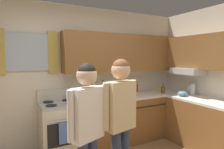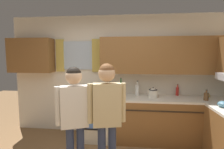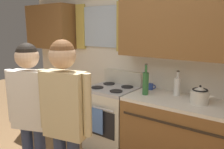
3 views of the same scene
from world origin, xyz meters
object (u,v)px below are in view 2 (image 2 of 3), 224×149
at_px(bottle_squat_brown, 206,96).
at_px(mixing_bowl, 224,104).
at_px(stove_oven, 95,116).
at_px(stovetop_kettle, 153,93).
at_px(bottle_sauce_red, 177,91).
at_px(mug_mustard_yellow, 206,96).
at_px(adult_left, 75,111).
at_px(bottle_wine_green, 121,90).
at_px(adult_in_plaid, 107,109).
at_px(bottle_milk_white, 137,90).
at_px(mug_cobalt_blue, 119,92).

distance_m(bottle_squat_brown, mixing_bowl, 0.44).
bearing_deg(stove_oven, stovetop_kettle, 0.71).
height_order(bottle_sauce_red, bottle_squat_brown, bottle_sauce_red).
bearing_deg(bottle_squat_brown, mixing_bowl, -76.84).
relative_size(bottle_squat_brown, mug_mustard_yellow, 1.71).
xyz_separation_m(stovetop_kettle, adult_left, (-1.19, -1.32, 0.01)).
xyz_separation_m(bottle_wine_green, bottle_squat_brown, (1.60, -0.08, -0.07)).
xyz_separation_m(mug_mustard_yellow, adult_in_plaid, (-1.80, -1.34, 0.08)).
distance_m(bottle_milk_white, adult_left, 1.71).
bearing_deg(bottle_wine_green, bottle_sauce_red, 13.44).
xyz_separation_m(mug_cobalt_blue, mug_mustard_yellow, (1.73, -0.15, 0.00)).
distance_m(mug_cobalt_blue, adult_left, 1.60).
bearing_deg(adult_left, mixing_bowl, 18.57).
distance_m(bottle_sauce_red, mug_cobalt_blue, 1.23).
bearing_deg(mug_cobalt_blue, bottle_squat_brown, -11.48).
relative_size(bottle_wine_green, mixing_bowl, 2.13).
relative_size(stovetop_kettle, mixing_bowl, 1.48).
bearing_deg(stovetop_kettle, bottle_squat_brown, -8.16).
bearing_deg(mug_cobalt_blue, stove_oven, -156.39).
xyz_separation_m(mug_mustard_yellow, mixing_bowl, (0.02, -0.62, 0.00)).
height_order(bottle_milk_white, mug_cobalt_blue, bottle_milk_white).
bearing_deg(mug_mustard_yellow, bottle_sauce_red, 160.97).
relative_size(bottle_wine_green, bottle_squat_brown, 1.92).
height_order(bottle_squat_brown, adult_in_plaid, adult_in_plaid).
height_order(mug_cobalt_blue, mixing_bowl, mixing_bowl).
bearing_deg(adult_in_plaid, mug_cobalt_blue, 87.54).
bearing_deg(stove_oven, bottle_squat_brown, -3.29).
height_order(mixing_bowl, adult_in_plaid, adult_in_plaid).
distance_m(bottle_milk_white, mug_mustard_yellow, 1.35).
height_order(stovetop_kettle, adult_left, adult_left).
bearing_deg(adult_left, bottle_sauce_red, 42.11).
height_order(stove_oven, bottle_milk_white, bottle_milk_white).
bearing_deg(adult_in_plaid, mixing_bowl, 21.50).
bearing_deg(adult_in_plaid, bottle_wine_green, 84.72).
height_order(bottle_wine_green, bottle_milk_white, bottle_wine_green).
distance_m(stove_oven, mug_mustard_yellow, 2.27).
xyz_separation_m(bottle_milk_white, mug_cobalt_blue, (-0.38, 0.05, -0.08)).
relative_size(stove_oven, mug_mustard_yellow, 9.15).
height_order(bottle_sauce_red, bottle_milk_white, bottle_milk_white).
bearing_deg(adult_left, adult_in_plaid, 5.18).
bearing_deg(adult_in_plaid, adult_left, -174.82).
bearing_deg(bottle_squat_brown, mug_mustard_yellow, 67.69).
relative_size(bottle_sauce_red, mug_cobalt_blue, 2.14).
relative_size(mug_cobalt_blue, adult_left, 0.07).
height_order(stove_oven, bottle_squat_brown, bottle_squat_brown).
xyz_separation_m(stove_oven, adult_in_plaid, (0.42, -1.27, 0.56)).
distance_m(bottle_milk_white, bottle_squat_brown, 1.30).
bearing_deg(bottle_milk_white, mixing_bowl, -27.50).
relative_size(bottle_sauce_red, mug_mustard_yellow, 2.04).
bearing_deg(stovetop_kettle, mixing_bowl, -28.25).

